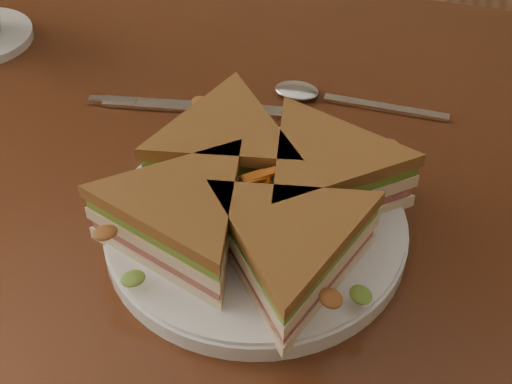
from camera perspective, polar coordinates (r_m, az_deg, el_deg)
table at (r=0.73m, az=-0.20°, el=-5.17°), size 1.20×0.80×0.75m
plate at (r=0.61m, az=0.00°, el=-2.89°), size 0.26×0.26×0.02m
sandwich_wedges at (r=0.58m, az=0.00°, el=-0.36°), size 0.32×0.32×0.06m
crisps_mound at (r=0.58m, az=0.00°, el=-0.64°), size 0.09×0.09×0.05m
spoon at (r=0.76m, az=4.97°, el=7.73°), size 0.18×0.03×0.01m
knife at (r=0.75m, az=-5.79°, el=6.79°), size 0.21×0.05×0.00m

